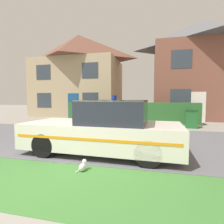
{
  "coord_description": "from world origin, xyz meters",
  "views": [
    {
      "loc": [
        2.11,
        -2.88,
        1.57
      ],
      "look_at": [
        0.47,
        4.19,
        1.05
      ],
      "focal_mm": 28.0,
      "sensor_mm": 36.0,
      "label": 1
    }
  ],
  "objects_px": {
    "police_car": "(105,129)",
    "wheelie_bin": "(191,119)",
    "cat": "(83,166)",
    "house_left": "(79,75)",
    "house_right": "(203,69)"
  },
  "relations": [
    {
      "from": "house_left",
      "to": "wheelie_bin",
      "type": "xyz_separation_m",
      "value": [
        9.35,
        -6.11,
        -3.53
      ]
    },
    {
      "from": "cat",
      "to": "wheelie_bin",
      "type": "relative_size",
      "value": 0.27
    },
    {
      "from": "house_left",
      "to": "house_right",
      "type": "bearing_deg",
      "value": -0.86
    },
    {
      "from": "police_car",
      "to": "cat",
      "type": "bearing_deg",
      "value": 86.36
    },
    {
      "from": "cat",
      "to": "wheelie_bin",
      "type": "bearing_deg",
      "value": -17.17
    },
    {
      "from": "cat",
      "to": "police_car",
      "type": "bearing_deg",
      "value": 5.0
    },
    {
      "from": "police_car",
      "to": "cat",
      "type": "distance_m",
      "value": 1.48
    },
    {
      "from": "police_car",
      "to": "house_left",
      "type": "bearing_deg",
      "value": -61.22
    },
    {
      "from": "cat",
      "to": "house_left",
      "type": "distance_m",
      "value": 14.71
    },
    {
      "from": "police_car",
      "to": "cat",
      "type": "xyz_separation_m",
      "value": [
        -0.13,
        -1.35,
        -0.61
      ]
    },
    {
      "from": "police_car",
      "to": "wheelie_bin",
      "type": "xyz_separation_m",
      "value": [
        3.46,
        5.49,
        -0.2
      ]
    },
    {
      "from": "police_car",
      "to": "wheelie_bin",
      "type": "height_order",
      "value": "police_car"
    },
    {
      "from": "police_car",
      "to": "house_right",
      "type": "distance_m",
      "value": 13.14
    },
    {
      "from": "wheelie_bin",
      "to": "police_car",
      "type": "bearing_deg",
      "value": -115.18
    },
    {
      "from": "police_car",
      "to": "wheelie_bin",
      "type": "bearing_deg",
      "value": -120.33
    }
  ]
}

